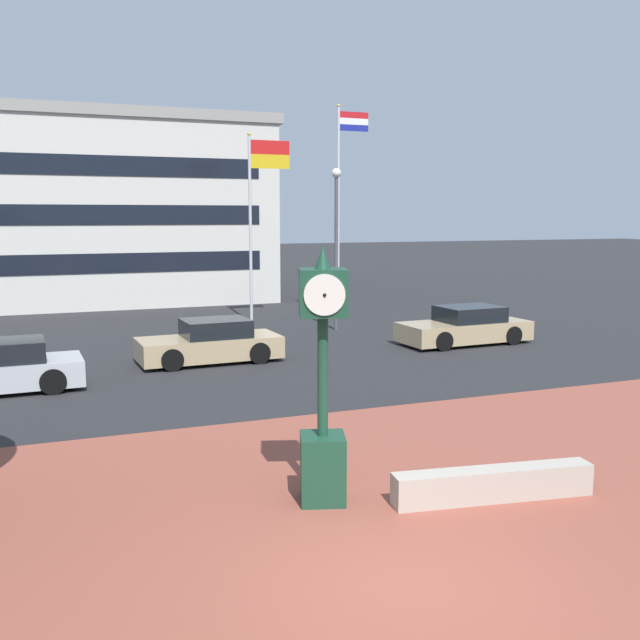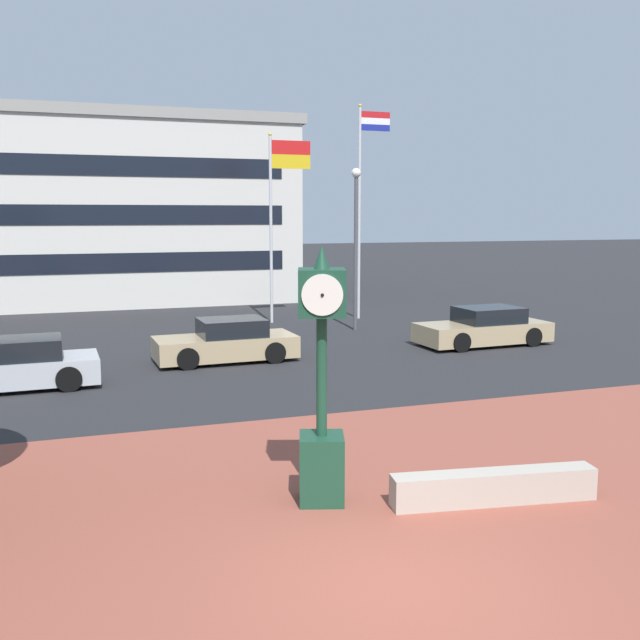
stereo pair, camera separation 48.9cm
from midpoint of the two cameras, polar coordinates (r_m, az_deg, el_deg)
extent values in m
plane|color=#262628|center=(9.18, 7.60, -20.09)|extent=(200.00, 200.00, 0.00)
cube|color=brown|center=(10.54, 3.39, -16.11)|extent=(44.00, 11.33, 0.01)
cube|color=#ADA393|center=(11.66, 14.74, -12.60)|extent=(3.22, 0.88, 0.50)
cube|color=#19422D|center=(11.26, 1.40, -11.61)|extent=(0.84, 0.84, 1.05)
cylinder|color=#19422D|center=(10.86, 1.42, -4.44)|extent=(0.16, 0.16, 1.83)
cube|color=#19422D|center=(10.65, 1.45, 2.20)|extent=(0.87, 0.87, 0.69)
cylinder|color=silver|center=(11.01, 1.36, 2.39)|extent=(0.58, 0.21, 0.60)
sphere|color=black|center=(11.03, 1.36, 2.40)|extent=(0.05, 0.05, 0.05)
cylinder|color=silver|center=(10.29, 1.54, 1.98)|extent=(0.58, 0.21, 0.60)
sphere|color=black|center=(10.27, 1.55, 1.97)|extent=(0.05, 0.05, 0.05)
cone|color=#19422D|center=(10.61, 1.46, 4.99)|extent=(0.24, 0.24, 0.35)
cube|color=#B7BABF|center=(19.77, -22.21, -3.78)|extent=(4.08, 1.82, 0.64)
cube|color=black|center=(19.66, -21.71, -2.15)|extent=(1.89, 1.52, 0.56)
cylinder|color=black|center=(19.01, -18.48, -4.42)|extent=(0.65, 0.24, 0.64)
cylinder|color=black|center=(20.57, -18.65, -3.49)|extent=(0.65, 0.24, 0.64)
cube|color=tan|center=(21.88, -6.83, -2.10)|extent=(4.23, 1.91, 0.64)
cube|color=black|center=(21.84, -6.32, -0.63)|extent=(1.97, 1.58, 0.56)
cylinder|color=black|center=(20.83, -9.72, -3.02)|extent=(0.65, 0.24, 0.64)
cylinder|color=black|center=(22.42, -10.55, -2.24)|extent=(0.65, 0.24, 0.64)
cylinder|color=black|center=(21.47, -2.93, -2.58)|extent=(0.65, 0.24, 0.64)
cylinder|color=black|center=(23.02, -4.21, -1.86)|extent=(0.65, 0.24, 0.64)
cube|color=tan|center=(25.11, 13.23, -0.93)|extent=(4.57, 2.03, 0.64)
cube|color=black|center=(25.16, 13.69, 0.36)|extent=(2.14, 1.67, 0.56)
cylinder|color=black|center=(23.66, 11.62, -1.73)|extent=(0.65, 0.25, 0.64)
cylinder|color=black|center=(25.09, 9.49, -1.11)|extent=(0.65, 0.25, 0.64)
cylinder|color=black|center=(25.28, 16.92, -1.29)|extent=(0.65, 0.25, 0.64)
cylinder|color=black|center=(26.62, 14.64, -0.73)|extent=(0.65, 0.25, 0.64)
cylinder|color=silver|center=(29.33, -3.40, 7.01)|extent=(0.12, 0.12, 7.45)
sphere|color=gold|center=(29.49, -3.47, 14.38)|extent=(0.14, 0.14, 0.14)
cube|color=red|center=(29.69, -1.81, 13.41)|extent=(1.61, 0.02, 0.55)
cube|color=gold|center=(29.64, -1.80, 12.35)|extent=(1.61, 0.02, 0.55)
cylinder|color=silver|center=(30.57, 3.57, 8.26)|extent=(0.12, 0.12, 8.73)
sphere|color=gold|center=(30.89, 3.65, 16.50)|extent=(0.14, 0.14, 0.14)
cube|color=red|center=(31.12, 4.88, 15.80)|extent=(1.28, 0.02, 0.26)
cube|color=white|center=(31.09, 4.87, 15.33)|extent=(1.28, 0.02, 0.26)
cube|color=navy|center=(31.06, 4.86, 14.85)|extent=(1.28, 0.02, 0.26)
cube|color=beige|center=(40.25, -18.51, 7.86)|extent=(21.39, 11.88, 8.74)
cube|color=gray|center=(40.52, -18.82, 14.40)|extent=(21.81, 12.11, 0.50)
cube|color=black|center=(34.36, -18.23, 4.22)|extent=(19.25, 0.04, 0.90)
cube|color=black|center=(34.29, -18.39, 7.87)|extent=(19.25, 0.04, 0.90)
cube|color=black|center=(34.36, -18.56, 11.51)|extent=(19.25, 0.04, 0.90)
cylinder|color=#4C4C51|center=(27.45, 3.34, 5.16)|extent=(0.14, 0.14, 5.76)
sphere|color=white|center=(27.45, 3.39, 11.49)|extent=(0.36, 0.36, 0.36)
camera|label=1|loc=(0.24, -88.73, 0.18)|focal=40.65mm
camera|label=2|loc=(0.24, 91.27, -0.18)|focal=40.65mm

